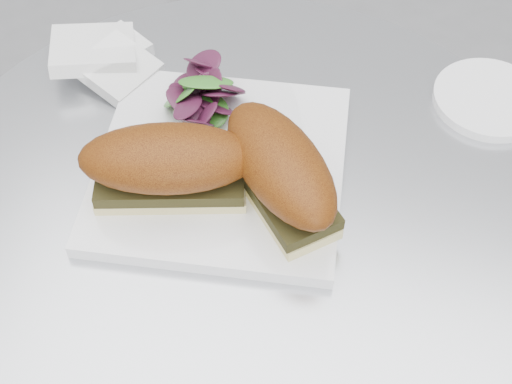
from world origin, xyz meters
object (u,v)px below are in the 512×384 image
(plate, at_px, (221,167))
(sandwich_left, at_px, (168,164))
(sandwich_right, at_px, (280,169))
(saucer, at_px, (489,99))

(plate, bearing_deg, sandwich_left, -125.00)
(plate, relative_size, sandwich_right, 1.45)
(plate, relative_size, sandwich_left, 1.37)
(sandwich_left, bearing_deg, saucer, 20.95)
(sandwich_left, relative_size, saucer, 1.46)
(plate, bearing_deg, saucer, 34.59)
(sandwich_left, distance_m, saucer, 0.39)
(sandwich_left, height_order, sandwich_right, same)
(sandwich_left, bearing_deg, plate, 38.14)
(sandwich_right, bearing_deg, plate, -154.05)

